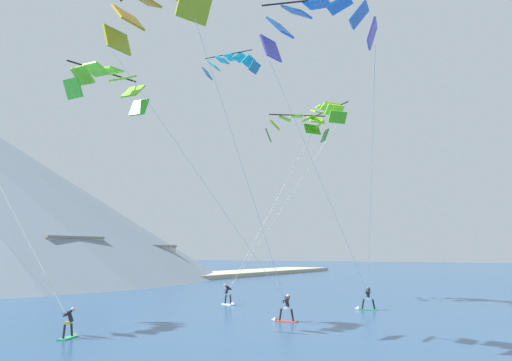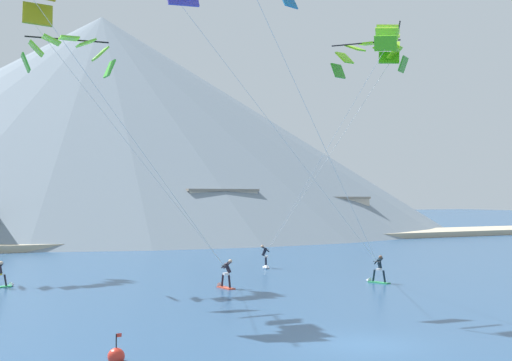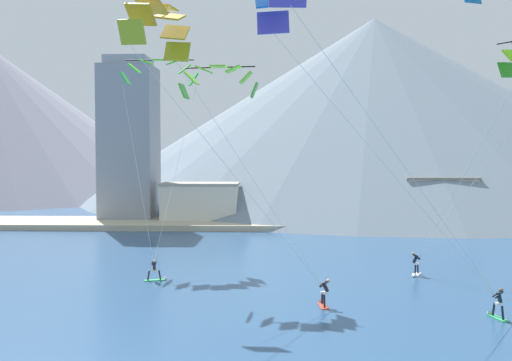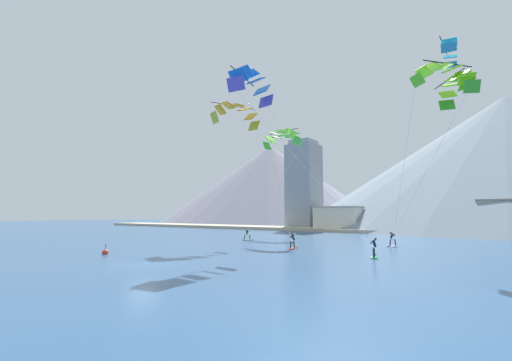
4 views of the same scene
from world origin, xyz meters
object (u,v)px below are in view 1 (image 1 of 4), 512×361
object	(u,v)px
parafoil_kite_near_lead	(157,5)
kitesurfer_far_left	(229,298)
parafoil_kite_near_trail	(319,22)
parafoil_kite_distant_mid_solo	(109,83)
parafoil_kite_distant_high_outer	(297,125)
kitesurfer_mid_center	(71,329)
parafoil_kite_far_left	(325,116)
kitesurfer_near_trail	(366,303)
kitesurfer_near_lead	(284,313)
parafoil_kite_distant_low_drift	(231,63)

from	to	relation	value
parafoil_kite_near_lead	kitesurfer_far_left	bearing A→B (deg)	20.10
parafoil_kite_near_trail	parafoil_kite_distant_mid_solo	world-z (taller)	parafoil_kite_near_trail
parafoil_kite_near_trail	parafoil_kite_distant_mid_solo	distance (m)	13.44
parafoil_kite_distant_mid_solo	parafoil_kite_distant_high_outer	bearing A→B (deg)	-6.19
kitesurfer_mid_center	kitesurfer_far_left	distance (m)	19.15
kitesurfer_mid_center	parafoil_kite_far_left	xyz separation A→B (m)	(25.90, -3.48, 16.17)
kitesurfer_near_trail	kitesurfer_near_lead	bearing A→B (deg)	166.80
parafoil_kite_near_lead	parafoil_kite_far_left	distance (m)	24.77
parafoil_kite_distant_low_drift	parafoil_kite_distant_mid_solo	size ratio (longest dim) A/B	1.01
kitesurfer_near_trail	parafoil_kite_distant_low_drift	world-z (taller)	parafoil_kite_distant_low_drift
kitesurfer_far_left	parafoil_kite_distant_mid_solo	xyz separation A→B (m)	(-14.73, -0.27, 14.26)
kitesurfer_mid_center	kitesurfer_far_left	bearing A→B (deg)	7.04
kitesurfer_near_trail	parafoil_kite_far_left	bearing A→B (deg)	45.33
parafoil_kite_distant_low_drift	parafoil_kite_near_lead	bearing A→B (deg)	-156.65
kitesurfer_far_left	parafoil_kite_distant_mid_solo	distance (m)	20.50
kitesurfer_mid_center	parafoil_kite_far_left	bearing A→B (deg)	-7.66
parafoil_kite_near_lead	parafoil_kite_distant_low_drift	xyz separation A→B (m)	(24.25, 10.47, 5.73)
parafoil_kite_distant_high_outer	parafoil_kite_distant_low_drift	distance (m)	9.57
kitesurfer_near_trail	parafoil_kite_distant_mid_solo	world-z (taller)	parafoil_kite_distant_mid_solo
kitesurfer_mid_center	parafoil_kite_distant_low_drift	size ratio (longest dim) A/B	0.29
parafoil_kite_distant_low_drift	parafoil_kite_distant_mid_solo	xyz separation A→B (m)	(-21.12, -4.20, -8.24)
parafoil_kite_near_lead	parafoil_kite_near_trail	world-z (taller)	parafoil_kite_near_trail
kitesurfer_mid_center	parafoil_kite_distant_high_outer	bearing A→B (deg)	-0.75
parafoil_kite_distant_low_drift	kitesurfer_mid_center	bearing A→B (deg)	-166.11
kitesurfer_mid_center	parafoil_kite_distant_high_outer	size ratio (longest dim) A/B	0.31
parafoil_kite_distant_mid_solo	kitesurfer_near_lead	bearing A→B (deg)	-50.17
kitesurfer_near_trail	parafoil_kite_near_trail	size ratio (longest dim) A/B	0.10
kitesurfer_near_lead	parafoil_kite_distant_mid_solo	bearing A→B (deg)	129.83
kitesurfer_near_lead	kitesurfer_far_left	bearing A→B (deg)	49.13
kitesurfer_mid_center	parafoil_kite_distant_mid_solo	world-z (taller)	parafoil_kite_distant_mid_solo
parafoil_kite_near_trail	parafoil_kite_distant_mid_solo	xyz separation A→B (m)	(-4.29, 12.38, -2.98)
kitesurfer_near_lead	parafoil_kite_near_lead	world-z (taller)	parafoil_kite_near_lead
parafoil_kite_near_lead	parafoil_kite_distant_high_outer	world-z (taller)	parafoil_kite_near_lead
parafoil_kite_far_left	parafoil_kite_distant_low_drift	world-z (taller)	parafoil_kite_distant_low_drift
parafoil_kite_distant_low_drift	parafoil_kite_far_left	bearing A→B (deg)	-87.08
parafoil_kite_distant_mid_solo	parafoil_kite_near_lead	bearing A→B (deg)	-116.52
kitesurfer_near_lead	kitesurfer_near_trail	size ratio (longest dim) A/B	0.99
kitesurfer_near_trail	parafoil_kite_distant_low_drift	xyz separation A→B (m)	(4.62, 14.94, 22.52)
parafoil_kite_distant_high_outer	parafoil_kite_distant_mid_solo	xyz separation A→B (m)	(-22.35, 2.42, -1.44)
parafoil_kite_near_trail	kitesurfer_mid_center	bearing A→B (deg)	129.75
kitesurfer_far_left	parafoil_kite_distant_high_outer	distance (m)	17.66
parafoil_kite_near_lead	parafoil_kite_distant_mid_solo	distance (m)	7.44
kitesurfer_near_lead	kitesurfer_mid_center	bearing A→B (deg)	150.47
kitesurfer_far_left	parafoil_kite_near_trail	bearing A→B (deg)	-129.53
kitesurfer_far_left	parafoil_kite_distant_low_drift	bearing A→B (deg)	31.61
parafoil_kite_distant_high_outer	kitesurfer_far_left	bearing A→B (deg)	160.52
kitesurfer_near_trail	parafoil_kite_far_left	size ratio (longest dim) A/B	0.11
parafoil_kite_near_lead	parafoil_kite_far_left	size ratio (longest dim) A/B	1.07
kitesurfer_near_lead	parafoil_kite_near_trail	world-z (taller)	parafoil_kite_near_trail
kitesurfer_far_left	kitesurfer_near_lead	bearing A→B (deg)	-130.87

